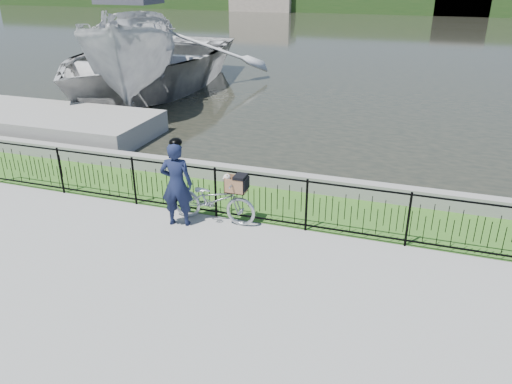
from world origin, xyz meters
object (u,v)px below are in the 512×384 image
(dock, at_px, (14,119))
(cyclist, at_px, (177,183))
(bicycle_rig, at_px, (214,199))
(boat_near, at_px, (134,53))
(boat_far, at_px, (146,60))

(dock, bearing_deg, cyclist, -28.06)
(dock, distance_m, bicycle_rig, 9.93)
(bicycle_rig, distance_m, boat_near, 11.63)
(dock, xyz_separation_m, boat_near, (1.82, 4.91, 1.56))
(dock, relative_size, bicycle_rig, 5.29)
(cyclist, relative_size, boat_far, 0.15)
(bicycle_rig, distance_m, cyclist, 0.87)
(cyclist, height_order, boat_near, boat_near)
(bicycle_rig, height_order, boat_far, boat_far)
(dock, height_order, boat_far, boat_far)
(dock, relative_size, boat_near, 1.02)
(bicycle_rig, bearing_deg, boat_far, 125.65)
(bicycle_rig, bearing_deg, dock, 155.61)
(dock, relative_size, boat_far, 0.80)
(boat_near, bearing_deg, boat_far, 108.25)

